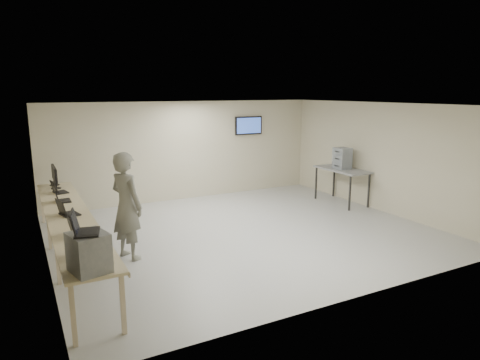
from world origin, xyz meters
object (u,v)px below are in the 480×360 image
equipment_box (89,252)px  side_table (342,171)px  workbench (70,218)px  soldier (127,206)px

equipment_box → side_table: 8.15m
workbench → soldier: bearing=-16.4°
equipment_box → soldier: bearing=53.5°
workbench → side_table: bearing=7.7°
workbench → side_table: (7.19, 0.97, 0.08)m
workbench → soldier: soldier is taller
equipment_box → workbench: bearing=75.0°
side_table → equipment_box: bearing=-152.8°
workbench → equipment_box: bearing=-91.3°
workbench → equipment_box: 2.77m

